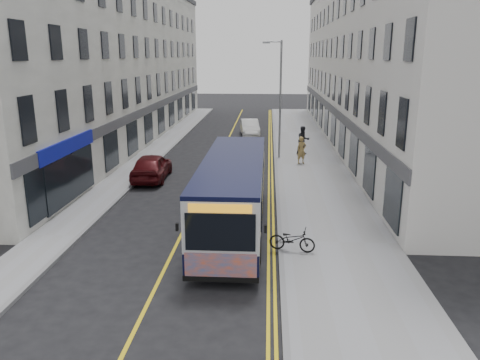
# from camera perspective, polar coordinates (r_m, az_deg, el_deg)

# --- Properties ---
(ground) EXTENTS (140.00, 140.00, 0.00)m
(ground) POSITION_cam_1_polar(r_m,az_deg,el_deg) (19.80, -6.87, -6.04)
(ground) COLOR black
(ground) RESTS_ON ground
(pavement_east) EXTENTS (4.50, 64.00, 0.12)m
(pavement_east) POSITION_cam_1_polar(r_m,az_deg,el_deg) (31.09, 8.54, 1.82)
(pavement_east) COLOR gray
(pavement_east) RESTS_ON ground
(pavement_west) EXTENTS (2.00, 64.00, 0.12)m
(pavement_west) POSITION_cam_1_polar(r_m,az_deg,el_deg) (32.10, -11.90, 2.08)
(pavement_west) COLOR gray
(pavement_west) RESTS_ON ground
(kerb_east) EXTENTS (0.18, 64.00, 0.13)m
(kerb_east) POSITION_cam_1_polar(r_m,az_deg,el_deg) (30.97, 4.39, 1.90)
(kerb_east) COLOR slate
(kerb_east) RESTS_ON ground
(kerb_west) EXTENTS (0.18, 64.00, 0.13)m
(kerb_west) POSITION_cam_1_polar(r_m,az_deg,el_deg) (31.85, -10.16, 2.08)
(kerb_west) COLOR slate
(kerb_west) RESTS_ON ground
(road_centre_line) EXTENTS (0.12, 64.00, 0.01)m
(road_centre_line) POSITION_cam_1_polar(r_m,az_deg,el_deg) (31.17, -2.99, 1.90)
(road_centre_line) COLOR yellow
(road_centre_line) RESTS_ON ground
(road_dbl_yellow_inner) EXTENTS (0.10, 64.00, 0.01)m
(road_dbl_yellow_inner) POSITION_cam_1_polar(r_m,az_deg,el_deg) (30.98, 3.55, 1.81)
(road_dbl_yellow_inner) COLOR yellow
(road_dbl_yellow_inner) RESTS_ON ground
(road_dbl_yellow_outer) EXTENTS (0.10, 64.00, 0.01)m
(road_dbl_yellow_outer) POSITION_cam_1_polar(r_m,az_deg,el_deg) (30.98, 3.92, 1.80)
(road_dbl_yellow_outer) COLOR yellow
(road_dbl_yellow_outer) RESTS_ON ground
(terrace_east) EXTENTS (6.00, 46.00, 13.00)m
(terrace_east) POSITION_cam_1_polar(r_m,az_deg,el_deg) (39.98, 15.53, 13.69)
(terrace_east) COLOR silver
(terrace_east) RESTS_ON ground
(terrace_west) EXTENTS (6.00, 46.00, 13.00)m
(terrace_west) POSITION_cam_1_polar(r_m,az_deg,el_deg) (41.10, -14.60, 13.77)
(terrace_west) COLOR silver
(terrace_west) RESTS_ON ground
(streetlamp) EXTENTS (1.32, 0.18, 8.00)m
(streetlamp) POSITION_cam_1_polar(r_m,az_deg,el_deg) (32.28, 4.80, 10.20)
(streetlamp) COLOR gray
(streetlamp) RESTS_ON ground
(city_bus) EXTENTS (2.45, 10.46, 3.04)m
(city_bus) POSITION_cam_1_polar(r_m,az_deg,el_deg) (19.11, -0.83, -1.45)
(city_bus) COLOR black
(city_bus) RESTS_ON ground
(bicycle) EXTENTS (1.77, 0.93, 0.89)m
(bicycle) POSITION_cam_1_polar(r_m,az_deg,el_deg) (17.29, 6.37, -7.22)
(bicycle) COLOR black
(bicycle) RESTS_ON pavement_east
(pedestrian_near) EXTENTS (0.77, 0.65, 1.79)m
(pedestrian_near) POSITION_cam_1_polar(r_m,az_deg,el_deg) (31.02, 7.51, 3.63)
(pedestrian_near) COLOR olive
(pedestrian_near) RESTS_ON pavement_east
(pedestrian_far) EXTENTS (1.18, 1.05, 2.01)m
(pedestrian_far) POSITION_cam_1_polar(r_m,az_deg,el_deg) (34.01, 7.71, 4.82)
(pedestrian_far) COLOR black
(pedestrian_far) RESTS_ON pavement_east
(car_white) EXTENTS (2.01, 4.46, 1.42)m
(car_white) POSITION_cam_1_polar(r_m,az_deg,el_deg) (42.44, 1.21, 6.41)
(car_white) COLOR white
(car_white) RESTS_ON ground
(car_maroon) EXTENTS (1.99, 4.61, 1.55)m
(car_maroon) POSITION_cam_1_polar(r_m,az_deg,el_deg) (27.73, -10.72, 1.63)
(car_maroon) COLOR #480C0F
(car_maroon) RESTS_ON ground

